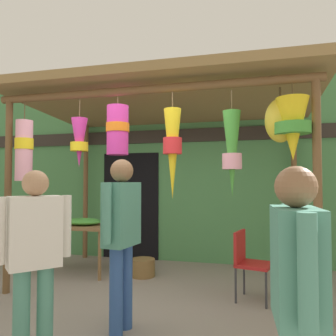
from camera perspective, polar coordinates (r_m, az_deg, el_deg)
name	(u,v)px	position (r m, az deg, el deg)	size (l,w,h in m)	color
ground_plane	(125,308)	(4.20, -7.31, -22.67)	(30.00, 30.00, 0.00)	gray
shop_facade	(174,160)	(6.30, 1.11, 1.31)	(11.68, 0.29, 3.72)	#47844C
market_stall_canopy	(170,111)	(4.83, 0.28, 9.74)	(4.30, 2.60, 2.82)	brown
display_table	(78,231)	(5.59, -15.10, -10.46)	(1.10, 0.62, 0.76)	brown
flower_heap_on_table	(83,222)	(5.59, -14.36, -8.89)	(0.62, 0.43, 0.11)	green
folding_chair	(248,259)	(4.38, 13.55, -14.90)	(0.49, 0.49, 0.84)	#AD1E1E
wicker_basket_by_table	(143,268)	(5.36, -4.34, -16.65)	(0.37, 0.37, 0.26)	brown
vendor_in_orange	(297,294)	(1.88, 21.31, -19.55)	(0.24, 0.59, 1.54)	#B23347
customer_foreground	(34,250)	(2.98, -21.93, -12.84)	(0.43, 0.46, 1.55)	#4C8E7A
passerby_at_right	(122,229)	(3.36, -7.98, -10.29)	(0.28, 0.59, 1.68)	#2D5193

